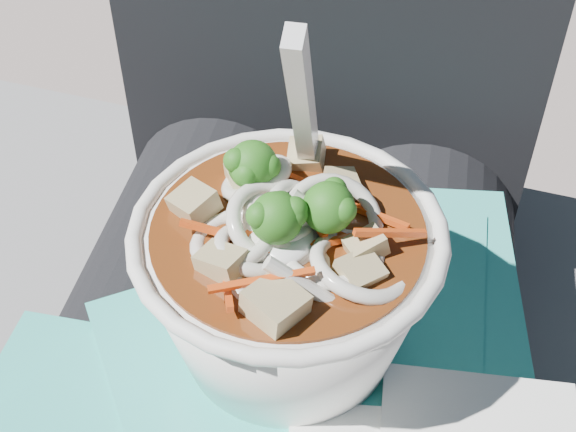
# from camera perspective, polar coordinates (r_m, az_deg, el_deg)

# --- Properties ---
(lap) EXTENTS (0.34, 0.48, 0.16)m
(lap) POSITION_cam_1_polar(r_m,az_deg,el_deg) (0.58, -1.58, -14.51)
(lap) COLOR black
(lap) RESTS_ON stone_ledge
(person_body) EXTENTS (0.34, 0.94, 1.03)m
(person_body) POSITION_cam_1_polar(r_m,az_deg,el_deg) (0.62, 0.22, -6.42)
(person_body) COLOR black
(person_body) RESTS_ON ground
(plastic_bag) EXTENTS (0.33, 0.35, 0.01)m
(plastic_bag) POSITION_cam_1_polar(r_m,az_deg,el_deg) (0.50, -1.25, -9.39)
(plastic_bag) COLOR #2DBBAF
(plastic_bag) RESTS_ON lap
(udon_bowl) EXTENTS (0.22, 0.22, 0.21)m
(udon_bowl) POSITION_cam_1_polar(r_m,az_deg,el_deg) (0.45, 0.03, -4.07)
(udon_bowl) COLOR white
(udon_bowl) RESTS_ON plastic_bag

